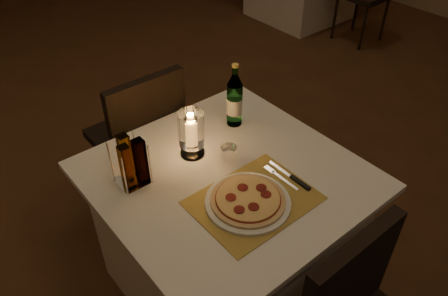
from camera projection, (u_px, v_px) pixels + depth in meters
floor at (167, 198)px, 2.70m from camera, size 8.00×10.00×0.02m
main_table at (227, 233)px, 1.99m from camera, size 1.00×1.00×0.74m
chair_far at (141, 131)px, 2.31m from camera, size 0.42×0.42×0.90m
placemat at (254, 200)px, 1.64m from camera, size 0.45×0.34×0.00m
plate at (248, 202)px, 1.62m from camera, size 0.32×0.32×0.01m
pizza at (248, 199)px, 1.61m from camera, size 0.28×0.28×0.02m
fork at (279, 176)px, 1.74m from camera, size 0.02×0.18×0.00m
knife at (296, 180)px, 1.72m from camera, size 0.02×0.22×0.01m
tumbler at (229, 154)px, 1.80m from camera, size 0.07×0.07×0.07m
water_bottle at (235, 101)px, 1.96m from camera, size 0.07×0.07×0.30m
hurricane_candle at (191, 131)px, 1.78m from camera, size 0.11×0.11×0.21m
cruet_caddy at (131, 163)px, 1.66m from camera, size 0.12×0.12×0.21m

